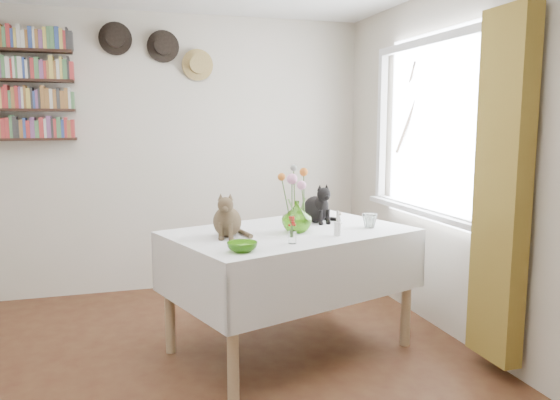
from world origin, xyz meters
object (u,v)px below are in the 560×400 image
object	(u,v)px
dining_table	(290,260)
black_cat	(316,202)
flower_vase	(297,217)
bookshelf_unit	(9,85)
tabby_cat	(227,213)

from	to	relation	value
dining_table	black_cat	bearing A→B (deg)	42.01
flower_vase	bookshelf_unit	size ratio (longest dim) A/B	0.21
tabby_cat	flower_vase	xyz separation A→B (m)	(0.46, -0.01, -0.04)
black_cat	flower_vase	bearing A→B (deg)	-141.09
bookshelf_unit	flower_vase	bearing A→B (deg)	-40.44
dining_table	black_cat	world-z (taller)	black_cat
black_cat	bookshelf_unit	distance (m)	2.70
tabby_cat	bookshelf_unit	size ratio (longest dim) A/B	0.29
dining_table	bookshelf_unit	bearing A→B (deg)	140.32
dining_table	black_cat	size ratio (longest dim) A/B	6.18
tabby_cat	bookshelf_unit	bearing A→B (deg)	147.74
dining_table	bookshelf_unit	size ratio (longest dim) A/B	1.78
black_cat	bookshelf_unit	size ratio (longest dim) A/B	0.29
tabby_cat	black_cat	world-z (taller)	tabby_cat
tabby_cat	black_cat	size ratio (longest dim) A/B	1.01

